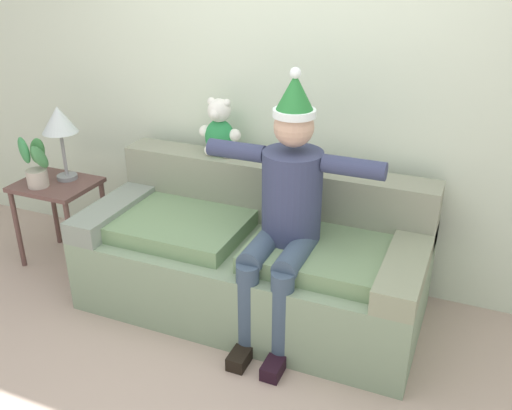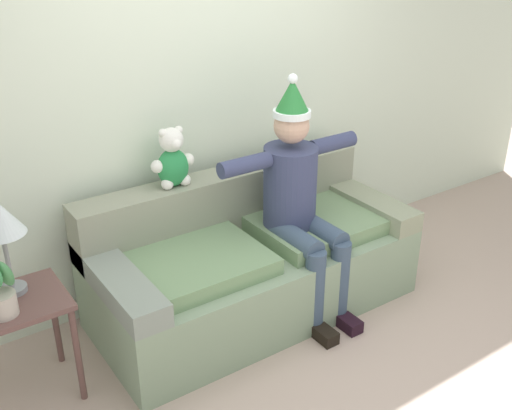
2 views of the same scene
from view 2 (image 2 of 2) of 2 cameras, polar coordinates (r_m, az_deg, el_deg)
The scene contains 7 objects.
ground_plane at distance 3.57m, azimuth 8.92°, elevation -16.64°, with size 10.00×10.00×0.00m, color #B69E8F.
back_wall at distance 4.04m, azimuth -5.02°, elevation 10.62°, with size 7.00×0.10×2.70m, color silver.
couch at distance 4.00m, azimuth -0.51°, elevation -5.23°, with size 2.08×0.94×0.86m.
person_seated at distance 3.80m, azimuth 4.08°, elevation 0.75°, with size 1.02×0.77×1.55m.
teddy_bear at distance 3.76m, azimuth -7.81°, elevation 4.20°, with size 0.29×0.17×0.38m.
side_table at distance 3.41m, azimuth -21.62°, elevation -9.90°, with size 0.53×0.44×0.61m.
table_lamp at distance 3.24m, azimuth -22.90°, elevation -1.49°, with size 0.24×0.24×0.52m.
Camera 2 is at (-1.92, -1.86, 2.37)m, focal length 42.65 mm.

